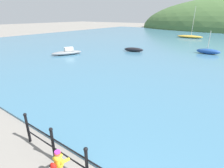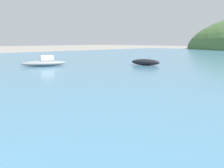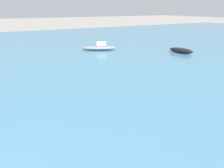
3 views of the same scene
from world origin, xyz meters
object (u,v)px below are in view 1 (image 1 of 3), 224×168
(boat_nearest_quay, at_px, (134,50))
(boat_blue_hull, at_px, (190,36))
(boat_green_fishing, at_px, (208,51))
(child_in_coat, at_px, (58,163))
(boat_twin_mast, at_px, (67,52))

(boat_nearest_quay, bearing_deg, boat_blue_hull, 83.52)
(boat_blue_hull, distance_m, boat_green_fishing, 16.51)
(child_in_coat, distance_m, boat_twin_mast, 16.99)
(boat_blue_hull, height_order, boat_green_fishing, boat_blue_hull)
(child_in_coat, relative_size, boat_nearest_quay, 0.40)
(child_in_coat, bearing_deg, boat_nearest_quay, 112.76)
(boat_green_fishing, height_order, boat_nearest_quay, boat_green_fishing)
(boat_blue_hull, height_order, boat_nearest_quay, boat_blue_hull)
(boat_twin_mast, bearing_deg, boat_green_fishing, 37.02)
(child_in_coat, height_order, boat_blue_hull, boat_blue_hull)
(boat_green_fishing, relative_size, boat_nearest_quay, 1.05)
(boat_green_fishing, xyz_separation_m, boat_nearest_quay, (-7.87, -3.88, -0.06))
(boat_blue_hull, bearing_deg, boat_nearest_quay, -96.48)
(boat_nearest_quay, bearing_deg, boat_green_fishing, 26.25)
(boat_blue_hull, bearing_deg, boat_twin_mast, -106.60)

